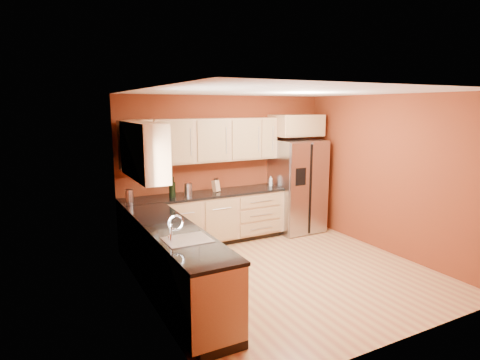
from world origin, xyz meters
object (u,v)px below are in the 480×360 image
at_px(canister_left, 188,190).
at_px(soap_dispenser, 271,181).
at_px(refrigerator, 297,186).
at_px(wine_bottle_a, 173,187).
at_px(knife_block, 216,186).

height_order(canister_left, soap_dispenser, canister_left).
distance_m(refrigerator, wine_bottle_a, 2.48).
distance_m(wine_bottle_a, knife_block, 0.81).
bearing_deg(knife_block, refrigerator, -23.10).
xyz_separation_m(refrigerator, canister_left, (-2.22, 0.03, 0.14)).
height_order(refrigerator, knife_block, refrigerator).
bearing_deg(wine_bottle_a, canister_left, -9.37).
xyz_separation_m(wine_bottle_a, soap_dispenser, (1.92, 0.02, -0.07)).
bearing_deg(refrigerator, canister_left, 179.35).
bearing_deg(wine_bottle_a, refrigerator, -1.53).
relative_size(canister_left, soap_dispenser, 1.10).
height_order(canister_left, wine_bottle_a, wine_bottle_a).
height_order(refrigerator, soap_dispenser, refrigerator).
relative_size(canister_left, wine_bottle_a, 0.62).
xyz_separation_m(knife_block, soap_dispenser, (1.12, -0.03, -0.01)).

